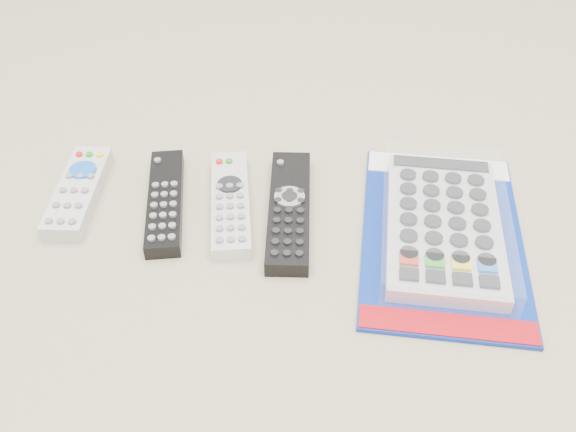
{
  "coord_description": "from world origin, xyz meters",
  "views": [
    {
      "loc": [
        0.04,
        -0.56,
        0.52
      ],
      "look_at": [
        0.01,
        -0.0,
        0.01
      ],
      "focal_mm": 40.0,
      "sensor_mm": 36.0,
      "label": 1
    }
  ],
  "objects_px": {
    "remote_large_black": "(289,210)",
    "jumbo_remote_packaged": "(444,223)",
    "remote_small_grey": "(78,192)",
    "remote_slim_black": "(165,201)",
    "remote_silver_dvd": "(230,202)"
  },
  "relations": [
    {
      "from": "remote_small_grey",
      "to": "remote_large_black",
      "type": "height_order",
      "value": "remote_small_grey"
    },
    {
      "from": "remote_slim_black",
      "to": "remote_small_grey",
      "type": "bearing_deg",
      "value": 165.8
    },
    {
      "from": "remote_slim_black",
      "to": "jumbo_remote_packaged",
      "type": "relative_size",
      "value": 0.58
    },
    {
      "from": "remote_silver_dvd",
      "to": "jumbo_remote_packaged",
      "type": "height_order",
      "value": "jumbo_remote_packaged"
    },
    {
      "from": "remote_slim_black",
      "to": "remote_silver_dvd",
      "type": "relative_size",
      "value": 1.0
    },
    {
      "from": "remote_small_grey",
      "to": "remote_large_black",
      "type": "distance_m",
      "value": 0.26
    },
    {
      "from": "remote_small_grey",
      "to": "remote_large_black",
      "type": "bearing_deg",
      "value": -5.4
    },
    {
      "from": "remote_small_grey",
      "to": "jumbo_remote_packaged",
      "type": "bearing_deg",
      "value": -6.66
    },
    {
      "from": "remote_large_black",
      "to": "jumbo_remote_packaged",
      "type": "relative_size",
      "value": 0.64
    },
    {
      "from": "remote_small_grey",
      "to": "remote_slim_black",
      "type": "relative_size",
      "value": 0.86
    },
    {
      "from": "remote_small_grey",
      "to": "remote_slim_black",
      "type": "bearing_deg",
      "value": -6.63
    },
    {
      "from": "remote_large_black",
      "to": "jumbo_remote_packaged",
      "type": "height_order",
      "value": "jumbo_remote_packaged"
    },
    {
      "from": "remote_large_black",
      "to": "remote_slim_black",
      "type": "bearing_deg",
      "value": 175.56
    },
    {
      "from": "remote_silver_dvd",
      "to": "remote_large_black",
      "type": "xyz_separation_m",
      "value": [
        0.07,
        -0.01,
        0.0
      ]
    },
    {
      "from": "remote_large_black",
      "to": "remote_small_grey",
      "type": "bearing_deg",
      "value": 174.67
    }
  ]
}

